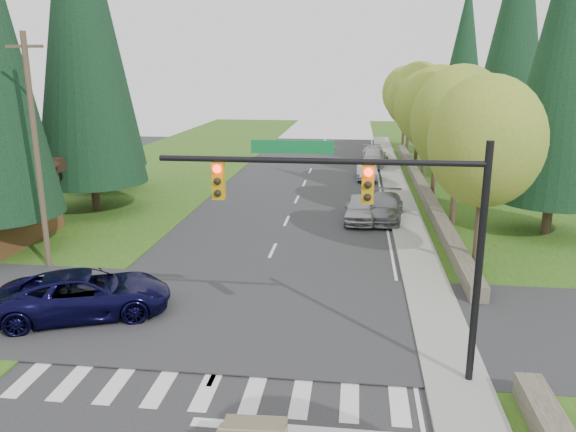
% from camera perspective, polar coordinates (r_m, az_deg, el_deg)
% --- Properties ---
extents(grass_east, '(14.00, 110.00, 0.06)m').
position_cam_1_polar(grass_east, '(32.54, 22.99, -1.60)').
color(grass_east, '#264E14').
rests_on(grass_east, ground).
extents(grass_west, '(14.00, 110.00, 0.06)m').
position_cam_1_polar(grass_west, '(35.49, -21.67, -0.17)').
color(grass_west, '#264E14').
rests_on(grass_west, ground).
extents(cross_street, '(120.00, 8.00, 0.10)m').
position_cam_1_polar(cross_street, '(20.34, -4.73, -10.12)').
color(cross_street, '#28282B').
rests_on(cross_street, ground).
extents(sidewalk_east, '(1.80, 80.00, 0.13)m').
position_cam_1_polar(sidewalk_east, '(33.29, 11.95, -0.31)').
color(sidewalk_east, gray).
rests_on(sidewalk_east, ground).
extents(curb_east, '(0.20, 80.00, 0.13)m').
position_cam_1_polar(curb_east, '(33.22, 10.49, -0.26)').
color(curb_east, gray).
rests_on(curb_east, ground).
extents(stone_wall_north, '(0.70, 40.00, 0.70)m').
position_cam_1_polar(stone_wall_north, '(41.15, 13.43, 2.89)').
color(stone_wall_north, '#4C4438').
rests_on(stone_wall_north, ground).
extents(traffic_signal, '(8.70, 0.37, 6.80)m').
position_cam_1_polar(traffic_signal, '(14.98, 8.68, 0.85)').
color(traffic_signal, black).
rests_on(traffic_signal, ground).
extents(utility_pole, '(1.60, 0.24, 10.00)m').
position_cam_1_polar(utility_pole, '(26.01, -24.19, 5.97)').
color(utility_pole, '#473828').
rests_on(utility_pole, ground).
extents(decid_tree_0, '(4.80, 4.80, 8.37)m').
position_cam_1_polar(decid_tree_0, '(24.81, 19.47, 7.12)').
color(decid_tree_0, '#38281C').
rests_on(decid_tree_0, ground).
extents(decid_tree_1, '(5.20, 5.20, 8.80)m').
position_cam_1_polar(decid_tree_1, '(31.64, 17.04, 9.16)').
color(decid_tree_1, '#38281C').
rests_on(decid_tree_1, ground).
extents(decid_tree_2, '(5.00, 5.00, 8.82)m').
position_cam_1_polar(decid_tree_2, '(38.49, 15.00, 10.39)').
color(decid_tree_2, '#38281C').
rests_on(decid_tree_2, ground).
extents(decid_tree_3, '(5.00, 5.00, 8.55)m').
position_cam_1_polar(decid_tree_3, '(45.45, 13.93, 10.73)').
color(decid_tree_3, '#38281C').
rests_on(decid_tree_3, ground).
extents(decid_tree_4, '(5.40, 5.40, 9.18)m').
position_cam_1_polar(decid_tree_4, '(52.39, 13.18, 11.69)').
color(decid_tree_4, '#38281C').
rests_on(decid_tree_4, ground).
extents(decid_tree_5, '(4.80, 4.80, 8.30)m').
position_cam_1_polar(decid_tree_5, '(59.35, 12.26, 11.55)').
color(decid_tree_5, '#38281C').
rests_on(decid_tree_5, ground).
extents(decid_tree_6, '(5.20, 5.20, 8.86)m').
position_cam_1_polar(decid_tree_6, '(66.31, 11.83, 12.16)').
color(decid_tree_6, '#38281C').
rests_on(decid_tree_6, ground).
extents(conifer_w_c, '(6.46, 6.46, 20.80)m').
position_cam_1_polar(conifer_w_c, '(35.86, -20.40, 18.30)').
color(conifer_w_c, '#38281C').
rests_on(conifer_w_c, ground).
extents(conifer_w_e, '(5.78, 5.78, 18.80)m').
position_cam_1_polar(conifer_w_e, '(42.07, -18.98, 16.40)').
color(conifer_w_e, '#38281C').
rests_on(conifer_w_e, ground).
extents(conifer_e_a, '(5.44, 5.44, 17.80)m').
position_cam_1_polar(conifer_e_a, '(31.73, 26.62, 15.54)').
color(conifer_e_a, '#38281C').
rests_on(conifer_e_a, ground).
extents(conifer_e_b, '(6.12, 6.12, 19.80)m').
position_cam_1_polar(conifer_e_b, '(45.49, 22.08, 16.59)').
color(conifer_e_b, '#38281C').
rests_on(conifer_e_b, ground).
extents(conifer_e_c, '(5.10, 5.10, 16.80)m').
position_cam_1_polar(conifer_e_c, '(58.93, 17.46, 14.86)').
color(conifer_e_c, '#38281C').
rests_on(conifer_e_c, ground).
extents(suv_navy, '(6.46, 4.64, 1.63)m').
position_cam_1_polar(suv_navy, '(21.27, -19.88, -7.46)').
color(suv_navy, black).
rests_on(suv_navy, ground).
extents(parked_car_a, '(1.85, 4.40, 1.49)m').
position_cam_1_polar(parked_car_a, '(32.48, 7.34, 0.76)').
color(parked_car_a, '#A3A3A8').
rests_on(parked_car_a, ground).
extents(parked_car_b, '(2.57, 5.20, 1.45)m').
position_cam_1_polar(parked_car_b, '(33.03, 9.76, 0.87)').
color(parked_car_b, slate).
rests_on(parked_car_b, ground).
extents(parked_car_c, '(1.65, 4.49, 1.47)m').
position_cam_1_polar(parked_car_c, '(45.24, 7.98, 4.70)').
color(parked_car_c, '#BABBC0').
rests_on(parked_car_c, ground).
extents(parked_car_d, '(2.42, 4.97, 1.64)m').
position_cam_1_polar(parked_car_d, '(50.98, 8.66, 5.90)').
color(parked_car_d, silver).
rests_on(parked_car_d, ground).
extents(parked_car_e, '(2.51, 5.12, 1.43)m').
position_cam_1_polar(parked_car_e, '(53.65, 8.78, 6.22)').
color(parked_car_e, '#9D9CA1').
rests_on(parked_car_e, ground).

